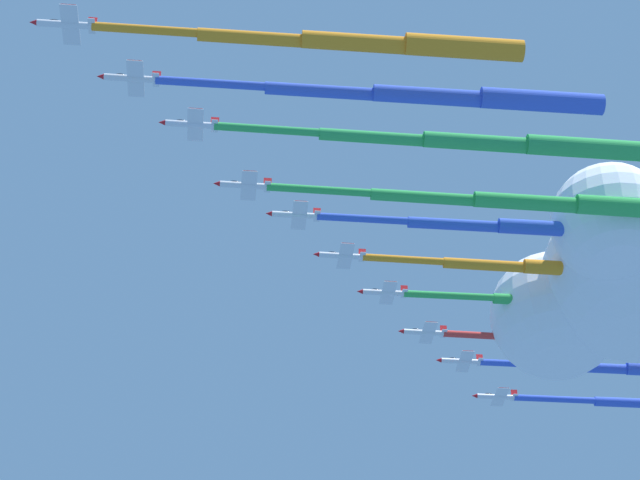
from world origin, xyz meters
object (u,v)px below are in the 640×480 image
(jet_starboard_inner, at_px, (489,143))
(jet_port_mid, at_px, (539,203))
(jet_starboard_outer, at_px, (639,304))
(jet_port_inner, at_px, (441,96))
(jet_lead, at_px, (366,43))
(jet_port_outer, at_px, (573,269))
(jet_starboard_mid, at_px, (555,228))

(jet_starboard_inner, xyz_separation_m, jet_port_mid, (2.14, 15.24, -3.46))
(jet_starboard_inner, relative_size, jet_port_mid, 0.98)
(jet_starboard_inner, bearing_deg, jet_starboard_outer, 84.69)
(jet_port_inner, distance_m, jet_port_mid, 30.70)
(jet_port_inner, relative_size, jet_starboard_inner, 1.00)
(jet_starboard_inner, bearing_deg, jet_lead, -100.10)
(jet_port_inner, relative_size, jet_port_outer, 1.11)
(jet_lead, relative_size, jet_starboard_outer, 0.91)
(jet_starboard_inner, bearing_deg, jet_port_mid, 82.00)
(jet_port_inner, bearing_deg, jet_starboard_inner, 84.94)
(jet_lead, relative_size, jet_port_inner, 0.93)
(jet_port_mid, bearing_deg, jet_lead, -99.42)
(jet_lead, xyz_separation_m, jet_port_outer, (4.39, 71.76, 0.40))
(jet_port_inner, height_order, jet_port_mid, jet_port_inner)
(jet_port_mid, bearing_deg, jet_starboard_inner, -98.00)
(jet_port_inner, bearing_deg, jet_starboard_mid, 87.54)
(jet_port_mid, height_order, jet_starboard_outer, jet_starboard_outer)
(jet_port_mid, distance_m, jet_starboard_mid, 12.16)
(jet_starboard_inner, bearing_deg, jet_port_outer, 91.88)
(jet_starboard_mid, distance_m, jet_starboard_outer, 30.78)
(jet_starboard_mid, bearing_deg, jet_starboard_inner, -90.98)
(jet_starboard_inner, relative_size, jet_starboard_outer, 0.98)
(jet_port_inner, height_order, jet_starboard_outer, jet_port_inner)
(jet_port_mid, bearing_deg, jet_starboard_outer, 85.68)
(jet_lead, distance_m, jet_starboard_outer, 89.97)
(jet_port_inner, distance_m, jet_starboard_mid, 42.12)
(jet_lead, bearing_deg, jet_port_outer, 86.50)
(jet_starboard_inner, height_order, jet_port_mid, jet_starboard_inner)
(jet_starboard_mid, bearing_deg, jet_starboard_outer, 80.91)
(jet_port_inner, height_order, jet_starboard_mid, jet_starboard_mid)
(jet_starboard_outer, bearing_deg, jet_port_inner, -95.26)
(jet_lead, height_order, jet_starboard_inner, jet_starboard_inner)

